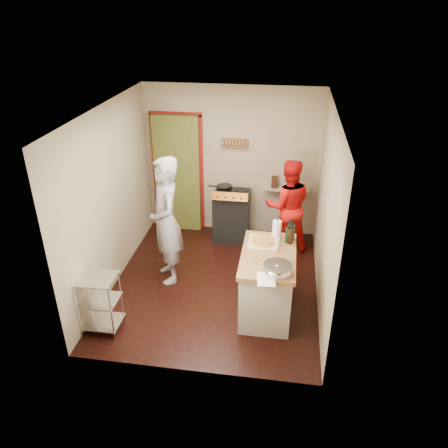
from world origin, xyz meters
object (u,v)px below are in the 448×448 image
(stove, at_px, (232,215))
(wire_shelving, at_px, (100,301))
(island, at_px, (267,281))
(person_red, at_px, (288,206))
(person_stripe, at_px, (166,221))

(stove, bearing_deg, wire_shelving, -116.85)
(island, distance_m, person_red, 1.75)
(stove, relative_size, person_red, 0.63)
(stove, height_order, island, island)
(wire_shelving, distance_m, island, 2.19)
(person_stripe, bearing_deg, stove, 124.38)
(stove, height_order, person_red, person_red)
(wire_shelving, relative_size, island, 0.60)
(island, bearing_deg, stove, 111.09)
(person_stripe, bearing_deg, island, 43.52)
(stove, distance_m, island, 2.07)
(stove, xyz_separation_m, island, (0.74, -1.93, 0.03))
(wire_shelving, height_order, person_red, person_red)
(person_stripe, relative_size, person_red, 1.21)
(stove, xyz_separation_m, wire_shelving, (-1.33, -2.62, -0.01))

